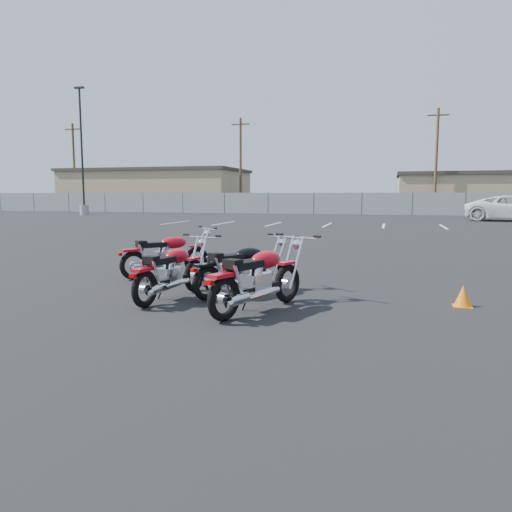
% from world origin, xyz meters
% --- Properties ---
extents(ground, '(120.00, 120.00, 0.00)m').
position_xyz_m(ground, '(0.00, 0.00, 0.00)').
color(ground, black).
rests_on(ground, ground).
extents(motorcycle_front_red, '(1.61, 1.77, 0.99)m').
position_xyz_m(motorcycle_front_red, '(-2.04, 1.88, 0.45)').
color(motorcycle_front_red, black).
rests_on(motorcycle_front_red, ground).
extents(motorcycle_second_black, '(1.44, 1.83, 0.97)m').
position_xyz_m(motorcycle_second_black, '(-0.02, 0.46, 0.44)').
color(motorcycle_second_black, black).
rests_on(motorcycle_second_black, ground).
extents(motorcycle_third_red, '(0.79, 1.99, 0.98)m').
position_xyz_m(motorcycle_third_red, '(-1.00, -0.13, 0.44)').
color(motorcycle_third_red, black).
rests_on(motorcycle_third_red, ground).
extents(motorcycle_rear_red, '(1.25, 2.10, 1.05)m').
position_xyz_m(motorcycle_rear_red, '(0.55, -0.57, 0.48)').
color(motorcycle_rear_red, black).
rests_on(motorcycle_rear_red, ground).
extents(training_cone_near, '(0.27, 0.27, 0.32)m').
position_xyz_m(training_cone_near, '(3.43, 0.52, 0.16)').
color(training_cone_near, orange).
rests_on(training_cone_near, ground).
extents(light_pole_west, '(0.80, 0.70, 10.08)m').
position_xyz_m(light_pole_west, '(-21.69, 28.19, 2.61)').
color(light_pole_west, '#9A9891').
rests_on(light_pole_west, ground).
extents(chainlink_fence, '(80.06, 0.06, 1.80)m').
position_xyz_m(chainlink_fence, '(-0.00, 35.00, 0.90)').
color(chainlink_fence, gray).
rests_on(chainlink_fence, ground).
extents(tan_building_west, '(18.40, 10.40, 4.30)m').
position_xyz_m(tan_building_west, '(-22.00, 42.00, 2.16)').
color(tan_building_west, tan).
rests_on(tan_building_west, ground).
extents(tan_building_east, '(14.40, 9.40, 3.70)m').
position_xyz_m(tan_building_east, '(10.00, 44.00, 1.86)').
color(tan_building_east, tan).
rests_on(tan_building_east, ground).
extents(utility_pole_a, '(1.80, 0.24, 9.00)m').
position_xyz_m(utility_pole_a, '(-30.00, 39.00, 4.69)').
color(utility_pole_a, '#473421').
rests_on(utility_pole_a, ground).
extents(utility_pole_b, '(1.80, 0.24, 9.00)m').
position_xyz_m(utility_pole_b, '(-12.00, 40.00, 4.69)').
color(utility_pole_b, '#473421').
rests_on(utility_pole_b, ground).
extents(utility_pole_c, '(1.80, 0.24, 9.00)m').
position_xyz_m(utility_pole_c, '(6.00, 39.00, 4.69)').
color(utility_pole_c, '#473421').
rests_on(utility_pole_c, ground).
extents(parking_line_stripes, '(15.12, 4.00, 0.01)m').
position_xyz_m(parking_line_stripes, '(-2.50, 20.00, 0.00)').
color(parking_line_stripes, silver).
rests_on(parking_line_stripes, ground).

